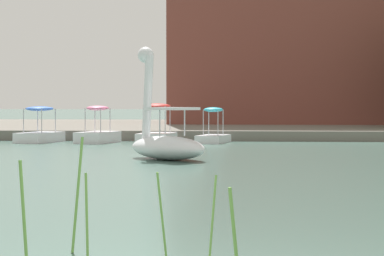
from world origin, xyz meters
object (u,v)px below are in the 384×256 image
Objects in this scene: swan_boat at (165,140)px; pedal_boat_cyan at (213,133)px; pedal_boat_red at (157,132)px; pedal_boat_pink at (98,133)px; pedal_boat_blue at (40,131)px.

swan_boat is 9.21m from pedal_boat_cyan.
pedal_boat_pink is (-2.48, -0.02, -0.04)m from pedal_boat_red.
swan_boat is 9.62m from pedal_boat_pink.
pedal_boat_blue reaches higher than pedal_boat_cyan.
pedal_boat_pink is 2.54m from pedal_boat_blue.
swan_boat reaches higher than pedal_boat_cyan.
pedal_boat_red reaches higher than pedal_boat_pink.
pedal_boat_cyan is at bearing 6.55° from pedal_boat_red.
pedal_boat_red reaches higher than pedal_boat_cyan.
pedal_boat_red is 5.02m from pedal_boat_blue.
swan_boat is 1.36× the size of pedal_boat_red.
pedal_boat_pink is at bearing -176.61° from pedal_boat_cyan.
pedal_boat_blue is at bearing 175.07° from pedal_boat_pink.
pedal_boat_pink is at bearing -4.93° from pedal_boat_blue.
pedal_boat_cyan is 2.36m from pedal_boat_red.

